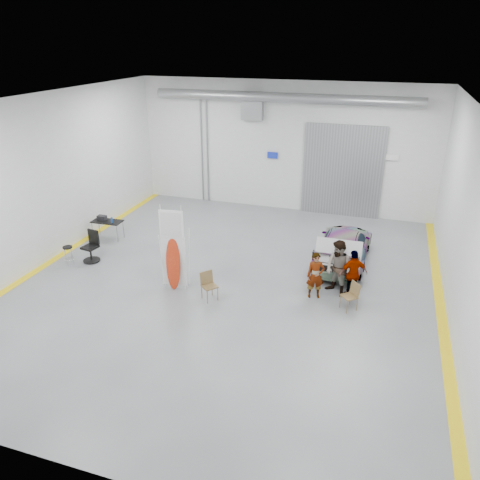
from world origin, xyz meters
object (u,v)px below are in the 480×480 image
(work_table, at_px, (106,221))
(folding_chair_far, at_px, (349,301))
(office_chair, at_px, (91,248))
(folding_chair_near, at_px, (210,291))
(person_c, at_px, (353,274))
(person_a, at_px, (315,275))
(person_b, at_px, (338,268))
(shop_stool, at_px, (69,255))
(sedan_car, at_px, (343,246))
(surfboard_display, at_px, (172,256))

(work_table, bearing_deg, folding_chair_far, -13.98)
(folding_chair_far, relative_size, office_chair, 0.76)
(folding_chair_near, bearing_deg, person_c, -29.55)
(person_a, height_order, person_b, person_b)
(work_table, bearing_deg, shop_stool, -89.71)
(person_a, distance_m, shop_stool, 9.04)
(person_b, xyz_separation_m, work_table, (-9.69, 1.71, -0.16))
(person_c, distance_m, office_chair, 9.52)
(sedan_car, distance_m, work_table, 9.62)
(surfboard_display, xyz_separation_m, folding_chair_far, (5.70, 0.45, -0.91))
(sedan_car, distance_m, person_c, 2.58)
(sedan_car, height_order, shop_stool, sedan_car)
(person_b, height_order, folding_chair_near, person_b)
(work_table, relative_size, office_chair, 1.08)
(sedan_car, height_order, office_chair, sedan_car)
(sedan_car, xyz_separation_m, person_c, (0.57, -2.51, 0.18))
(person_a, relative_size, person_b, 0.83)
(sedan_car, xyz_separation_m, person_b, (0.10, -2.51, 0.30))
(office_chair, bearing_deg, sedan_car, 27.43)
(person_b, relative_size, person_c, 1.15)
(person_c, bearing_deg, folding_chair_far, 62.79)
(person_a, height_order, shop_stool, person_a)
(surfboard_display, height_order, office_chair, surfboard_display)
(person_b, bearing_deg, work_table, -154.94)
(person_c, bearing_deg, surfboard_display, -14.59)
(sedan_car, bearing_deg, surfboard_display, 37.99)
(person_b, relative_size, office_chair, 1.60)
(shop_stool, distance_m, work_table, 2.58)
(work_table, bearing_deg, person_a, -13.15)
(sedan_car, distance_m, person_a, 2.97)
(person_c, relative_size, shop_stool, 2.30)
(shop_stool, height_order, work_table, work_table)
(person_a, distance_m, person_b, 0.78)
(person_b, xyz_separation_m, surfboard_display, (-5.23, -1.26, 0.25))
(surfboard_display, xyz_separation_m, shop_stool, (-4.45, 0.43, -0.83))
(work_table, distance_m, office_chair, 2.14)
(person_a, xyz_separation_m, office_chair, (-8.38, 0.09, -0.26))
(person_a, height_order, work_table, person_a)
(office_chair, bearing_deg, folding_chair_far, 6.86)
(shop_stool, bearing_deg, surfboard_display, -5.48)
(folding_chair_near, bearing_deg, person_b, -27.27)
(shop_stool, bearing_deg, person_b, 4.93)
(sedan_car, height_order, person_c, person_c)
(sedan_car, relative_size, work_table, 3.50)
(person_b, relative_size, surfboard_display, 0.64)
(person_a, xyz_separation_m, surfboard_display, (-4.57, -0.87, 0.41))
(folding_chair_far, xyz_separation_m, work_table, (-10.16, 2.53, 0.50))
(person_c, xyz_separation_m, folding_chair_near, (-4.29, -1.57, -0.53))
(surfboard_display, bearing_deg, work_table, 139.79)
(person_a, bearing_deg, person_b, 13.82)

